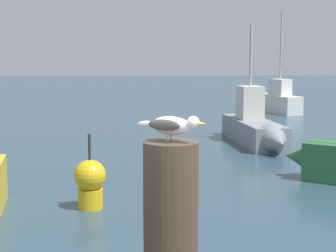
% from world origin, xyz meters
% --- Properties ---
extents(mooring_post, '(0.30, 0.30, 1.00)m').
position_xyz_m(mooring_post, '(-0.59, -0.50, 1.77)').
color(mooring_post, '#382D23').
rests_on(mooring_post, harbor_quay).
extents(seagull, '(0.35, 0.26, 0.14)m').
position_xyz_m(seagull, '(-0.58, -0.50, 2.36)').
color(seagull, tan).
rests_on(seagull, mooring_post).
extents(boat_grey, '(1.31, 4.55, 3.62)m').
position_xyz_m(boat_grey, '(2.85, 12.70, 0.49)').
color(boat_grey, gray).
rests_on(boat_grey, ground_plane).
extents(boat_white, '(2.09, 3.67, 4.52)m').
position_xyz_m(boat_white, '(5.54, 21.61, 0.53)').
color(boat_white, silver).
rests_on(boat_white, ground_plane).
extents(channel_buoy, '(0.56, 0.56, 1.33)m').
position_xyz_m(channel_buoy, '(-1.55, 6.20, 0.48)').
color(channel_buoy, yellow).
rests_on(channel_buoy, ground_plane).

